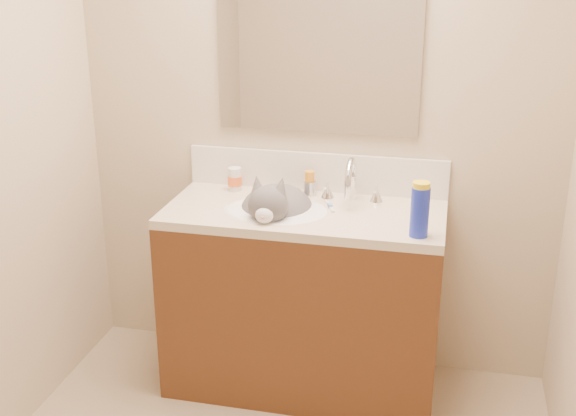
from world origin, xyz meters
The scene contains 16 objects.
room_shell centered at (0.00, 0.00, 1.49)m, with size 2.24×2.54×2.52m.
vanity_cabinet centered at (0.00, 0.97, 0.41)m, with size 1.20×0.55×0.82m, color #4E2A15.
counter_slab centered at (0.00, 0.97, 0.84)m, with size 1.20×0.55×0.04m, color beige.
basin centered at (-0.12, 0.94, 0.79)m, with size 0.45×0.36×0.14m, color white.
faucet centered at (0.18, 1.11, 0.95)m, with size 0.28×0.20×0.21m.
cat centered at (-0.13, 0.98, 0.84)m, with size 0.37×0.46×0.34m.
backsplash centered at (0.00, 1.24, 0.95)m, with size 1.20×0.02×0.18m, color silver.
mirror centered at (0.00, 1.24, 1.54)m, with size 0.90×0.02×0.80m, color white.
pill_bottle centered at (-0.37, 1.16, 0.91)m, with size 0.06×0.06×0.11m, color silver.
pill_label centered at (-0.37, 1.16, 0.91)m, with size 0.07×0.07×0.04m, color orange.
silver_jar centered at (-0.02, 1.17, 0.89)m, with size 0.06×0.06×0.07m, color #B7B7BC.
amber_bottle centered at (-0.02, 1.18, 0.91)m, with size 0.04×0.04×0.11m, color orange.
toothbrush centered at (0.10, 1.02, 0.86)m, with size 0.01×0.13×0.01m, color silver.
toothbrush_head centered at (0.10, 1.02, 0.87)m, with size 0.02×0.03×0.02m, color #5F80CA.
spray_can centered at (0.50, 0.78, 0.96)m, with size 0.07×0.07×0.20m, color #1B2BBD.
spray_cap centered at (0.50, 0.78, 1.06)m, with size 0.07×0.07×0.04m, color yellow.
Camera 1 is at (0.58, -1.87, 1.93)m, focal length 45.00 mm.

